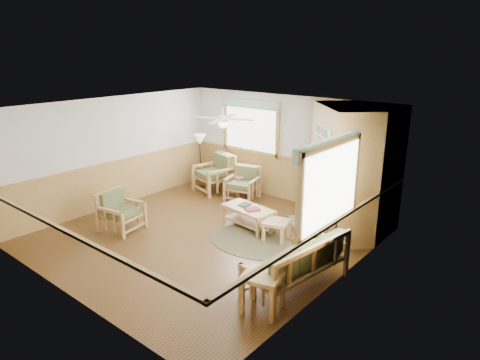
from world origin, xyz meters
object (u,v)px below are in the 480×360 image
Objects in this scene: sofa at (296,262)px; armchair_back_right at (242,184)px; footstool at (276,230)px; armchair_back_left at (214,173)px; end_table_sofa at (263,293)px; floor_lamp_left at (200,161)px; coffee_table at (248,217)px; end_table_chairs at (240,184)px; floor_lamp_right at (337,219)px; armchair_left at (121,211)px.

armchair_back_right is (-3.37, 2.71, -0.01)m from sofa.
sofa is 3.91× the size of footstool.
armchair_back_left is 3.47m from footstool.
floor_lamp_left is at bearing 143.28° from end_table_sofa.
end_table_chairs reaches higher than coffee_table.
end_table_chairs is at bearing 156.20° from floor_lamp_right.
end_table_sofa is at bearing -46.78° from end_table_chairs.
sofa is 1.85× the size of armchair_back_left.
armchair_left is at bearing -97.70° from end_table_chairs.
armchair_back_left is 5.73m from end_table_sofa.
end_table_chairs reaches higher than footstool.
floor_lamp_left is at bearing 163.95° from armchair_back_right.
armchair_left is (0.26, -3.20, -0.08)m from armchair_back_left.
armchair_back_left is 1.63× the size of end_table_sofa.
sofa is 4.17m from armchair_left.
sofa is 1.22× the size of floor_lamp_right.
end_table_chairs is (-3.68, 2.99, -0.15)m from sofa.
sofa is at bearing -26.17° from coffee_table.
armchair_back_right is at bearing -1.40° from floor_lamp_left.
end_table_sofa is (2.12, -2.31, 0.08)m from coffee_table.
floor_lamp_right is (3.68, -1.62, 0.49)m from end_table_chairs.
floor_lamp_left reaches higher than end_table_chairs.
armchair_left is at bearing -156.19° from floor_lamp_right.
sofa is 0.93m from end_table_sofa.
floor_lamp_right reaches higher than armchair_back_left.
end_table_sofa is at bearing -59.70° from footstool.
armchair_back_left is at bearing -6.18° from armchair_left.
end_table_chairs is (0.72, 0.26, -0.23)m from armchair_back_left.
end_table_sofa is (4.40, -3.66, -0.20)m from armchair_back_left.
sofa is 5.18m from armchair_back_left.
armchair_back_left is at bearing 154.75° from footstool.
floor_lamp_left is at bearing -166.67° from armchair_back_left.
floor_lamp_left reaches higher than coffee_table.
end_table_sofa is 2.53m from footstool.
sofa is 5.65m from floor_lamp_left.
sofa reaches higher than end_table_chairs.
coffee_table is 1.87× the size of end_table_sofa.
floor_lamp_right reaches higher than armchair_left.
end_table_sofa is at bearing 8.14° from sofa.
sofa is at bearing -53.44° from armchair_back_right.
end_table_sofa is at bearing -36.72° from floor_lamp_left.
coffee_table is at bearing -61.32° from armchair_back_right.
coffee_table is (1.25, -1.32, -0.19)m from armchair_back_right.
floor_lamp_left is (-3.65, 1.49, 0.56)m from footstool.
armchair_back_right is 1.51× the size of end_table_chairs.
floor_lamp_left is (-0.52, 0.01, 0.26)m from armchair_back_left.
armchair_left reaches higher than coffee_table.
armchair_back_left is 0.87× the size of coffee_table.
armchair_left reaches higher than armchair_back_right.
coffee_table is 0.85m from footstool.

